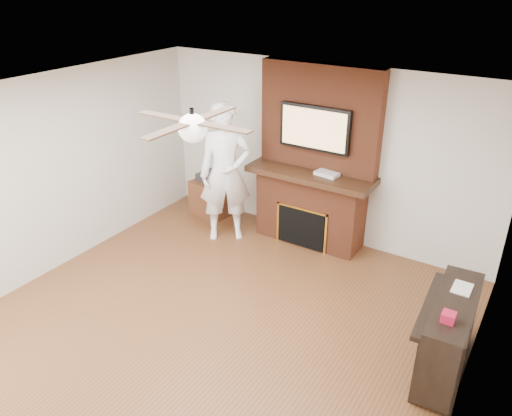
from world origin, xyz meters
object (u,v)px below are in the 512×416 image
Objects in this scene: person at (225,173)px; side_table at (214,195)px; piano at (449,334)px; fireplace at (313,175)px.

person is 2.98× the size of side_table.
side_table is 0.53× the size of piano.
person is (-1.07, -0.60, 0.00)m from fireplace.
fireplace is 1.83m from side_table.
fireplace is 3.73× the size of side_table.
person is 1.57× the size of piano.
fireplace reaches higher than piano.
side_table is at bearing 100.94° from person.
person is at bearing -150.94° from fireplace.
piano is (3.38, -1.09, -0.56)m from person.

